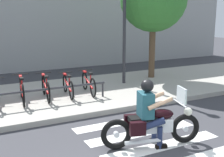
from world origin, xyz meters
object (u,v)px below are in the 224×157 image
Objects in this scene: street_lamp at (124,12)px; bike_rack at (38,91)px; motorcycle at (152,125)px; bicycle_4 at (68,86)px; bicycle_3 at (46,88)px; bicycle_5 at (89,83)px; rider at (149,108)px; bicycle_2 at (22,90)px.

bike_rack is at bearing -159.35° from street_lamp.
motorcycle is 1.35× the size of bicycle_4.
street_lamp reaches higher than bicycle_3.
street_lamp reaches higher than bicycle_4.
bicycle_5 reaches higher than bike_rack.
bicycle_5 reaches higher than bicycle_4.
bicycle_3 is at bearing -179.98° from bicycle_5.
rider is 0.87× the size of bicycle_3.
street_lamp is (3.20, 0.79, 2.26)m from bicycle_3.
bike_rack is at bearing 113.06° from rider.
bicycle_2 reaches higher than bicycle_4.
bicycle_4 is (-0.39, 3.97, -0.35)m from rider.
bicycle_4 is (0.71, 0.00, -0.02)m from bicycle_3.
motorcycle is 1.31× the size of bicycle_5.
street_lamp is at bearing 13.80° from bicycle_3.
bicycle_2 is at bearing 122.66° from bike_rack.
bicycle_2 is 2.13m from bicycle_5.
bike_rack is at bearing 113.96° from motorcycle.
rider reaches higher than bicycle_3.
rider is 0.89× the size of bicycle_5.
bike_rack is (-0.36, -0.55, 0.07)m from bicycle_3.
bicycle_4 is at bearing 0.07° from bicycle_3.
bicycle_2 is 1.04× the size of bicycle_5.
bicycle_3 is 1.02× the size of bicycle_5.
motorcycle is at bearing -66.04° from bike_rack.
bike_rack is (-1.45, 3.41, -0.26)m from rider.
street_lamp is at bearing 23.84° from bicycle_5.
bicycle_2 is at bearing 114.50° from rider.
rider is 0.35× the size of bike_rack.
motorcycle is 0.38m from rider.
street_lamp is (2.03, 4.78, 2.30)m from motorcycle.
motorcycle is at bearing -93.59° from bicycle_5.
motorcycle is 0.46× the size of street_lamp.
street_lamp is (2.10, 4.75, 1.93)m from rider.
bicycle_2 is 1.08× the size of bicycle_4.
motorcycle is at bearing -17.40° from rider.
rider is 4.00m from bicycle_5.
rider is at bearing -74.54° from bicycle_3.
bicycle_3 is 0.40× the size of bike_rack.
bicycle_5 is at bearing 85.33° from rider.
street_lamp is (2.49, 0.79, 2.28)m from bicycle_4.
rider is (-0.07, 0.02, 0.37)m from motorcycle.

